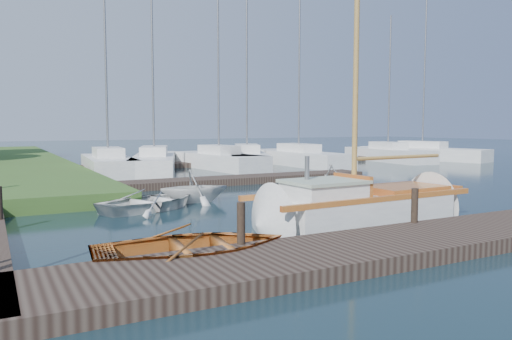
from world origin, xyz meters
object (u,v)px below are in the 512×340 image
marina_boat_4 (299,156)px  tender_a (151,198)px  dinghy (193,241)px  marina_boat_1 (154,161)px  tender_d (333,176)px  marina_boat_0 (108,163)px  sailboat (364,209)px  marina_boat_7 (422,152)px  marina_boat_2 (219,159)px  marina_boat_6 (388,153)px  mooring_post_1 (241,223)px  mooring_post_2 (415,205)px  marina_boat_3 (247,158)px  tender_b (194,184)px

marina_boat_4 → tender_a: bearing=131.6°
dinghy → marina_boat_1: marina_boat_1 is taller
tender_d → marina_boat_0: marina_boat_0 is taller
sailboat → marina_boat_7: marina_boat_7 is taller
marina_boat_2 → marina_boat_6: (13.40, 0.08, -0.00)m
sailboat → marina_boat_0: size_ratio=0.93×
marina_boat_1 → marina_boat_7: marina_boat_7 is taller
mooring_post_1 → marina_boat_6: (21.31, 18.93, -0.13)m
mooring_post_2 → marina_boat_0: 19.03m
marina_boat_1 → marina_boat_7: (20.84, -0.11, 0.02)m
marina_boat_2 → marina_boat_7: bearing=-95.5°
mooring_post_2 → dinghy: size_ratio=0.22×
marina_boat_1 → marina_boat_7: bearing=-70.8°
marina_boat_2 → marina_boat_4: size_ratio=0.89×
mooring_post_2 → marina_boat_1: size_ratio=0.08×
mooring_post_1 → marina_boat_7: bearing=37.4°
sailboat → marina_boat_1: 17.33m
sailboat → marina_boat_1: (-0.52, 17.32, 0.21)m
marina_boat_4 → marina_boat_0: bearing=88.8°
tender_a → marina_boat_0: (1.29, 12.38, 0.22)m
tender_a → marina_boat_1: marina_boat_1 is taller
marina_boat_6 → marina_boat_3: bearing=93.6°
tender_d → marina_boat_0: bearing=12.8°
sailboat → marina_boat_6: (16.73, 17.07, 0.22)m
tender_d → marina_boat_1: size_ratio=0.22×
tender_d → marina_boat_3: size_ratio=0.19×
dinghy → marina_boat_7: (25.75, 18.76, 0.19)m
tender_a → marina_boat_7: (24.76, 12.66, 0.23)m
sailboat → tender_a: bearing=132.0°
mooring_post_1 → tender_a: bearing=88.8°
marina_boat_2 → marina_boat_6: marina_boat_2 is taller
marina_boat_4 → sailboat: bearing=151.0°
tender_a → marina_boat_1: size_ratio=0.34×
mooring_post_1 → tender_d: bearing=44.0°
marina_boat_0 → marina_boat_4: 12.09m
mooring_post_2 → marina_boat_6: (16.81, 18.93, -0.13)m
marina_boat_6 → tender_b: bearing=127.3°
dinghy → marina_boat_4: 23.41m
marina_boat_0 → marina_boat_2: 6.48m
tender_d → marina_boat_4: marina_boat_4 is taller
marina_boat_0 → marina_boat_6: (19.89, 0.15, -0.01)m
dinghy → tender_b: size_ratio=1.62×
marina_boat_0 → marina_boat_6: marina_boat_0 is taller
mooring_post_1 → tender_d: 11.01m
tender_b → marina_boat_4: bearing=-39.8°
marina_boat_1 → sailboat: bearing=-158.7°
tender_d → marina_boat_2: size_ratio=0.21×
tender_b → marina_boat_7: (23.07, 11.92, -0.02)m
tender_b → tender_d: tender_b is taller
mooring_post_1 → marina_boat_6: 28.51m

